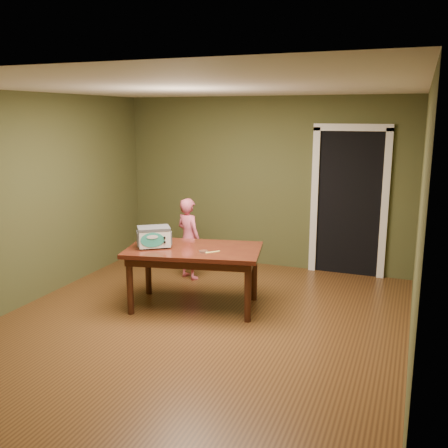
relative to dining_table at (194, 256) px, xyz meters
name	(u,v)px	position (x,y,z in m)	size (l,w,h in m)	color
floor	(198,323)	(0.25, -0.46, -0.65)	(5.00, 5.00, 0.00)	brown
room_shell	(196,174)	(0.25, -0.46, 1.06)	(4.52, 5.02, 2.61)	#434927
doorway	(352,201)	(1.55, 2.32, 0.41)	(1.10, 0.66, 2.25)	black
dining_table	(194,256)	(0.00, 0.00, 0.00)	(1.75, 1.21, 0.75)	#3B140D
toy_oven	(154,236)	(-0.47, -0.14, 0.24)	(0.47, 0.44, 0.25)	#4C4F54
baking_pan	(203,251)	(0.19, -0.14, 0.11)	(0.10, 0.10, 0.02)	silver
spatula	(213,252)	(0.29, -0.10, 0.10)	(0.18, 0.03, 0.01)	#EED967
child	(189,239)	(-0.54, 0.99, -0.06)	(0.43, 0.28, 1.17)	#D5576F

